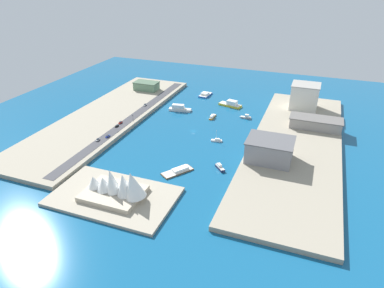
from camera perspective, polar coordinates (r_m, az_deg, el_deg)
ground_plane at (r=308.69m, az=0.24°, el=2.18°), size 440.00×440.00×0.00m
quay_west at (r=292.26m, az=16.80°, el=-0.25°), size 70.00×240.00×3.42m
quay_east at (r=346.53m, az=-13.71°, el=4.59°), size 70.00×240.00×3.42m
peninsula_point at (r=227.42m, az=-12.84°, el=-8.47°), size 78.53×48.07×2.00m
road_strip at (r=332.46m, az=-9.95°, el=4.32°), size 9.28×228.00×0.15m
ferry_yellow_fast at (r=366.76m, az=6.45°, el=6.61°), size 25.96×13.86×6.48m
catamaran_blue at (r=395.84m, az=2.24°, el=8.22°), size 11.37×20.62×4.00m
water_taxi_orange at (r=336.25m, az=3.41°, el=4.56°), size 3.30×14.43×3.27m
barge_flat_brown at (r=247.72m, az=-2.30°, el=-4.45°), size 20.17×23.98×2.74m
patrol_launch_navy at (r=251.31m, az=4.68°, el=-3.93°), size 9.88×10.21×3.62m
ferry_white_commuter at (r=352.50m, az=-2.10°, el=5.93°), size 24.75×9.71×6.65m
yacht_sleek_gray at (r=338.65m, az=8.94°, el=4.47°), size 11.58×3.82×4.09m
sailboat_small_white at (r=290.66m, az=4.11°, el=0.63°), size 10.29×4.73×10.51m
carpark_squat_concrete at (r=323.98m, az=19.83°, el=3.32°), size 45.19×18.82×9.48m
warehouse_low_gray at (r=259.12m, az=12.76°, el=-0.91°), size 33.83×27.01×16.47m
hotel_broad_white at (r=364.59m, az=18.19°, el=7.54°), size 27.17×24.58×24.95m
terminal_long_green at (r=408.02m, az=-7.58°, el=9.57°), size 27.77×16.43×9.24m
pickup_red at (r=321.98m, az=-11.80°, el=3.53°), size 1.82×4.63×1.67m
van_white at (r=360.10m, az=-7.82°, el=6.48°), size 1.91×4.41×1.69m
hatchback_blue at (r=298.10m, az=-13.82°, el=1.29°), size 1.95×4.87×1.58m
sedan_silver at (r=293.93m, az=-15.38°, el=0.70°), size 1.94×4.37×1.65m
suv_black at (r=315.79m, az=-12.38°, el=2.97°), size 1.86×4.52×1.48m
traffic_light_waterfront at (r=322.35m, az=-9.80°, el=4.41°), size 0.36×0.36×6.50m
opera_landmark at (r=220.69m, az=-12.21°, el=-6.91°), size 41.82×28.56×20.77m
park_tree_cluster at (r=331.09m, az=18.87°, el=4.07°), size 20.00×19.18×8.22m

